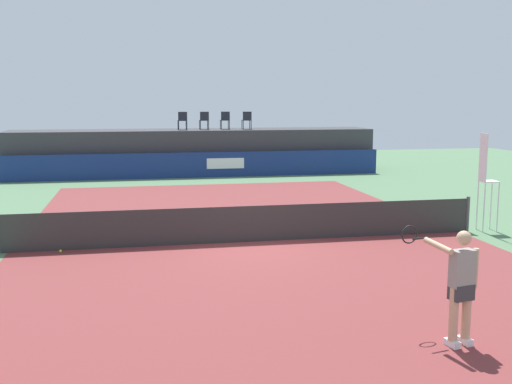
# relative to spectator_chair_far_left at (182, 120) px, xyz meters

# --- Properties ---
(ground_plane) EXTENTS (48.00, 48.00, 0.00)m
(ground_plane) POSITION_rel_spectator_chair_far_left_xyz_m (0.56, -12.07, -2.69)
(ground_plane) COLOR #4C704C
(court_inner) EXTENTS (12.00, 22.00, 0.00)m
(court_inner) POSITION_rel_spectator_chair_far_left_xyz_m (0.56, -15.07, -2.69)
(court_inner) COLOR maroon
(court_inner) RESTS_ON ground
(sponsor_wall) EXTENTS (18.00, 0.22, 1.20)m
(sponsor_wall) POSITION_rel_spectator_chair_far_left_xyz_m (0.57, -1.57, -2.09)
(sponsor_wall) COLOR navy
(sponsor_wall) RESTS_ON ground
(spectator_platform) EXTENTS (18.00, 2.80, 2.20)m
(spectator_platform) POSITION_rel_spectator_chair_far_left_xyz_m (0.56, 0.23, -1.59)
(spectator_platform) COLOR #38383D
(spectator_platform) RESTS_ON ground
(spectator_chair_far_left) EXTENTS (0.45, 0.45, 0.89)m
(spectator_chair_far_left) POSITION_rel_spectator_chair_far_left_xyz_m (0.00, 0.00, 0.00)
(spectator_chair_far_left) COLOR #1E232D
(spectator_chair_far_left) RESTS_ON spectator_platform
(spectator_chair_left) EXTENTS (0.45, 0.45, 0.89)m
(spectator_chair_left) POSITION_rel_spectator_chair_far_left_xyz_m (1.09, 0.07, 0.00)
(spectator_chair_left) COLOR #1E232D
(spectator_chair_left) RESTS_ON spectator_platform
(spectator_chair_center) EXTENTS (0.44, 0.44, 0.89)m
(spectator_chair_center) POSITION_rel_spectator_chair_far_left_xyz_m (2.15, 0.12, 0.00)
(spectator_chair_center) COLOR #1E232D
(spectator_chair_center) RESTS_ON spectator_platform
(spectator_chair_right) EXTENTS (0.44, 0.44, 0.89)m
(spectator_chair_right) POSITION_rel_spectator_chair_far_left_xyz_m (3.22, -0.09, 0.00)
(spectator_chair_right) COLOR #1E232D
(spectator_chair_right) RESTS_ON spectator_platform
(umpire_chair) EXTENTS (0.48, 0.48, 2.76)m
(umpire_chair) POSITION_rel_spectator_chair_far_left_xyz_m (7.26, -15.06, -1.11)
(umpire_chair) COLOR white
(umpire_chair) RESTS_ON ground
(tennis_net) EXTENTS (12.40, 0.02, 0.95)m
(tennis_net) POSITION_rel_spectator_chair_far_left_xyz_m (0.56, -15.07, -2.22)
(tennis_net) COLOR #2D2D2D
(tennis_net) RESTS_ON ground
(net_post_far) EXTENTS (0.10, 0.10, 1.00)m
(net_post_far) POSITION_rel_spectator_chair_far_left_xyz_m (6.76, -15.07, -2.19)
(net_post_far) COLOR #4C4C51
(net_post_far) RESTS_ON ground
(tennis_player) EXTENTS (0.86, 1.12, 1.77)m
(tennis_player) POSITION_rel_spectator_chair_far_left_xyz_m (2.38, -22.29, -1.73)
(tennis_player) COLOR white
(tennis_player) RESTS_ON court_inner
(tennis_ball) EXTENTS (0.07, 0.07, 0.07)m
(tennis_ball) POSITION_rel_spectator_chair_far_left_xyz_m (-4.18, -15.29, -2.66)
(tennis_ball) COLOR #D8EA33
(tennis_ball) RESTS_ON court_inner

